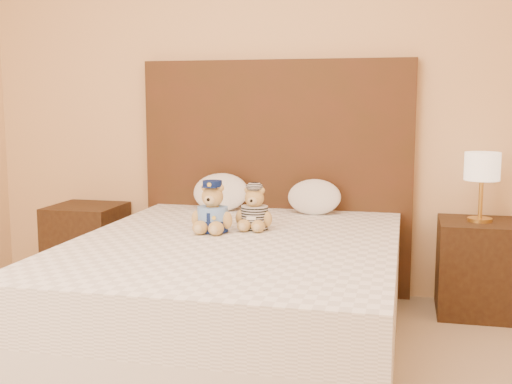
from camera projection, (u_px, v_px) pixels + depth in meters
The scene contains 9 objects.
bed at pixel (235, 292), 3.26m from camera, with size 1.60×2.00×0.55m.
headboard at pixel (275, 177), 4.16m from camera, with size 1.75×0.08×1.50m, color #492616.
nightstand_left at pixel (87, 246), 4.31m from camera, with size 0.45×0.45×0.55m, color #372411.
nightstand_right at pixel (477, 268), 3.75m from camera, with size 0.45×0.45×0.55m, color #372411.
lamp at pixel (482, 170), 3.66m from camera, with size 0.20×0.20×0.40m.
teddy_police at pixel (213, 207), 3.38m from camera, with size 0.24×0.23×0.27m, color #B59246, non-canonical shape.
teddy_prisoner at pixel (254, 208), 3.45m from camera, with size 0.21×0.20×0.24m, color #B59246, non-canonical shape.
pillow_left at pixel (221, 190), 4.07m from camera, with size 0.36×0.23×0.25m, color white.
pillow_right at pixel (314, 195), 3.94m from camera, with size 0.33×0.21×0.23m, color white.
Camera 1 is at (0.83, -1.85, 1.24)m, focal length 45.00 mm.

